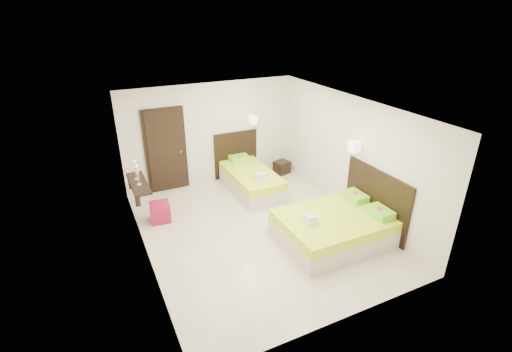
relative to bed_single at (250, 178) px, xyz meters
name	(u,v)px	position (x,y,z in m)	size (l,w,h in m)	color
floor	(258,230)	(-0.66, -1.82, -0.30)	(5.50, 5.50, 0.00)	beige
bed_single	(250,178)	(0.00, 0.00, 0.00)	(1.22, 2.03, 1.67)	beige
bed_double	(337,225)	(0.62, -2.79, 0.01)	(2.11, 1.79, 1.74)	beige
nightstand	(282,167)	(1.22, 0.52, -0.13)	(0.39, 0.35, 0.35)	black
ottoman	(160,212)	(-2.41, -0.55, -0.10)	(0.41, 0.41, 0.41)	maroon
door	(166,151)	(-1.86, 0.88, 0.75)	(1.02, 0.15, 2.14)	black
console_shelf	(138,184)	(-2.75, -0.22, 0.51)	(0.35, 1.20, 0.78)	black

